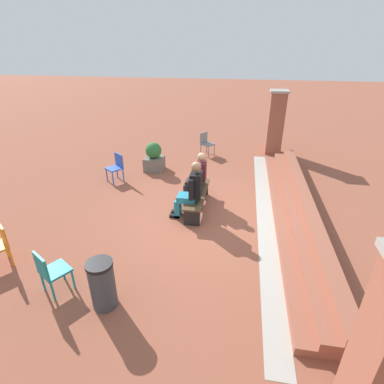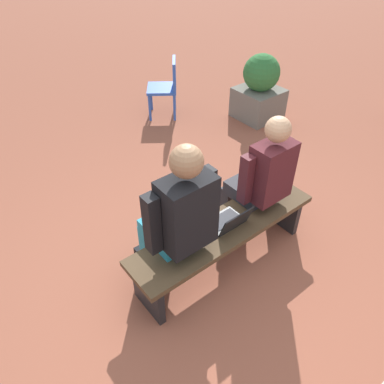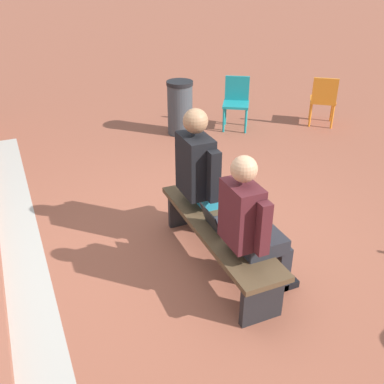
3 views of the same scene
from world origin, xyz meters
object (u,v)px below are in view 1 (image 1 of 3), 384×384
at_px(person_student, 197,175).
at_px(plastic_chair_far_left, 50,270).
at_px(bench, 197,196).
at_px(person_adult, 191,189).
at_px(laptop, 198,190).
at_px(plastic_chair_far_right, 206,142).
at_px(planter, 154,157).
at_px(plastic_chair_near_bench_right, 116,166).
at_px(litter_bin, 102,284).

bearing_deg(person_student, plastic_chair_far_left, -26.94).
distance_m(bench, person_adult, 0.60).
bearing_deg(laptop, plastic_chair_far_right, -175.77).
xyz_separation_m(person_adult, planter, (-2.75, -1.71, -0.32)).
height_order(plastic_chair_near_bench_right, planter, planter).
bearing_deg(plastic_chair_far_left, bench, 149.00).
relative_size(person_student, laptop, 4.20).
bearing_deg(planter, laptop, 38.28).
height_order(plastic_chair_far_right, planter, planter).
xyz_separation_m(plastic_chair_far_left, planter, (-5.56, 0.17, -0.04)).
bearing_deg(plastic_chair_far_left, plastic_chair_far_right, 167.25).
bearing_deg(plastic_chair_near_bench_right, plastic_chair_far_left, 8.96).
bearing_deg(bench, person_adult, -9.48).
xyz_separation_m(bench, laptop, (-0.03, 0.01, 0.15)).
distance_m(bench, plastic_chair_near_bench_right, 2.98).
bearing_deg(plastic_chair_near_bench_right, person_student, 72.07).
bearing_deg(person_adult, person_student, 179.65).
distance_m(laptop, planter, 2.91).
bearing_deg(laptop, person_student, -169.50).
xyz_separation_m(person_student, planter, (-1.85, -1.72, -0.28)).
bearing_deg(laptop, bench, -21.93).
distance_m(person_student, plastic_chair_far_left, 4.17).
xyz_separation_m(person_adult, plastic_chair_far_left, (2.81, -1.88, -0.28)).
distance_m(plastic_chair_far_right, planter, 2.34).
relative_size(bench, person_adult, 1.25).
relative_size(person_student, plastic_chair_far_left, 1.60).
height_order(bench, plastic_chair_near_bench_right, plastic_chair_near_bench_right).
bearing_deg(litter_bin, person_student, 166.41).
height_order(person_adult, plastic_chair_far_right, person_adult).
bearing_deg(plastic_chair_near_bench_right, planter, 138.72).
relative_size(person_student, litter_bin, 1.56).
distance_m(laptop, plastic_chair_near_bench_right, 2.97).
relative_size(bench, laptop, 5.63).
distance_m(bench, planter, 2.92).
xyz_separation_m(bench, plastic_chair_near_bench_right, (-1.30, -2.67, 0.13)).
bearing_deg(planter, plastic_chair_far_left, -1.72).
height_order(laptop, planter, planter).
bearing_deg(bench, laptop, 158.07).
bearing_deg(person_student, plastic_chair_far_right, -176.52).
height_order(bench, plastic_chair_far_left, plastic_chair_far_left).
distance_m(laptop, plastic_chair_far_left, 3.83).
bearing_deg(person_adult, plastic_chair_far_right, -177.27).
bearing_deg(bench, planter, -142.27).
distance_m(person_student, plastic_chair_near_bench_right, 2.75).
bearing_deg(plastic_chair_near_bench_right, laptop, 64.64).
distance_m(plastic_chair_far_left, planter, 5.56).
height_order(bench, person_adult, person_adult).
distance_m(plastic_chair_far_right, litter_bin, 7.50).
xyz_separation_m(person_adult, laptop, (-0.47, 0.09, -0.26)).
relative_size(laptop, plastic_chair_far_right, 0.38).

